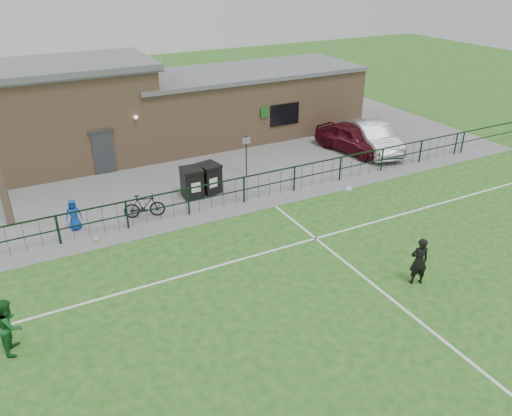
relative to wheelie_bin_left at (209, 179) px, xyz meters
name	(u,v)px	position (x,y,z in m)	size (l,w,h in m)	color
ground	(335,315)	(-0.10, -9.67, -0.63)	(90.00, 90.00, 0.00)	#235719
paving_strip	(178,164)	(-0.10, 3.83, -0.62)	(34.00, 13.00, 0.02)	slate
pitch_line_touch	(225,209)	(-0.10, -1.87, -0.63)	(28.00, 0.10, 0.01)	white
pitch_line_mid	(269,251)	(-0.10, -5.67, -0.63)	(28.00, 0.10, 0.01)	white
pitch_line_perp	(388,296)	(1.90, -9.67, -0.63)	(0.10, 16.00, 0.01)	white
perimeter_fence	(222,194)	(-0.10, -1.67, -0.03)	(28.00, 0.10, 1.20)	black
wheelie_bin_left	(209,179)	(0.00, 0.00, 0.00)	(0.81, 0.92, 1.23)	black
wheelie_bin_right	(192,183)	(-0.86, -0.12, 0.00)	(0.82, 0.93, 1.24)	black
sign_post	(246,156)	(2.29, 0.89, 0.39)	(0.06, 0.06, 2.00)	black
car_maroon	(352,138)	(8.82, 1.25, 0.12)	(1.74, 4.34, 1.48)	#420B14
car_silver	(372,137)	(9.82, 0.81, 0.15)	(1.63, 4.67, 1.54)	#A7AAAF
bicycle_d	(144,206)	(-3.25, -1.04, -0.12)	(0.46, 1.64, 0.98)	black
spectator_child	(74,215)	(-5.91, -0.79, 0.01)	(0.61, 0.40, 1.25)	#1241AB
goalkeeper_kick	(417,259)	(3.14, -9.46, 0.23)	(1.56, 2.81, 2.68)	black
outfield_player	(10,325)	(-8.52, -6.83, 0.17)	(0.78, 0.61, 1.61)	#195A26
ball_ground	(96,239)	(-5.44, -2.09, -0.54)	(0.19, 0.19, 0.19)	white
clubhouse	(140,109)	(-0.99, 6.83, 1.59)	(24.25, 5.40, 4.96)	tan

